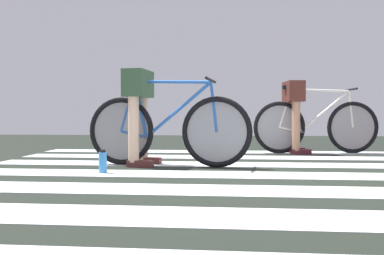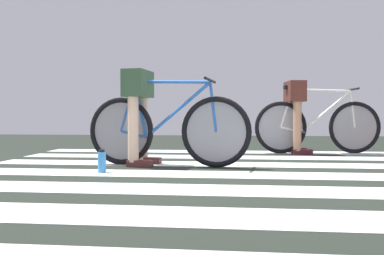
% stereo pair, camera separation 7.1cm
% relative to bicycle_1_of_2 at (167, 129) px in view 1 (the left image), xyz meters
% --- Properties ---
extents(ground, '(18.00, 14.00, 0.02)m').
position_rel_bicycle_1_of_2_xyz_m(ground, '(0.69, -0.47, -0.40)').
color(ground, black).
extents(crosswalk_markings, '(5.45, 4.98, 0.00)m').
position_rel_bicycle_1_of_2_xyz_m(crosswalk_markings, '(0.65, -0.57, -0.38)').
color(crosswalk_markings, silver).
rests_on(crosswalk_markings, ground).
extents(bicycle_1_of_2, '(1.73, 0.52, 0.93)m').
position_rel_bicycle_1_of_2_xyz_m(bicycle_1_of_2, '(0.00, 0.00, 0.00)').
color(bicycle_1_of_2, black).
rests_on(bicycle_1_of_2, ground).
extents(cyclist_1_of_2, '(0.36, 0.43, 0.99)m').
position_rel_bicycle_1_of_2_xyz_m(cyclist_1_of_2, '(-0.31, 0.04, 0.26)').
color(cyclist_1_of_2, beige).
rests_on(cyclist_1_of_2, ground).
extents(bicycle_2_of_2, '(1.73, 0.52, 0.93)m').
position_rel_bicycle_1_of_2_xyz_m(bicycle_2_of_2, '(1.83, 1.59, 0.00)').
color(bicycle_2_of_2, black).
rests_on(bicycle_2_of_2, ground).
extents(cyclist_2_of_2, '(0.35, 0.43, 0.99)m').
position_rel_bicycle_1_of_2_xyz_m(cyclist_2_of_2, '(1.52, 1.56, 0.26)').
color(cyclist_2_of_2, '#A87A5B').
rests_on(cyclist_2_of_2, ground).
extents(water_bottle, '(0.07, 0.07, 0.21)m').
position_rel_bicycle_1_of_2_xyz_m(water_bottle, '(-0.51, -0.56, -0.28)').
color(water_bottle, '#3A8BD8').
rests_on(water_bottle, ground).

